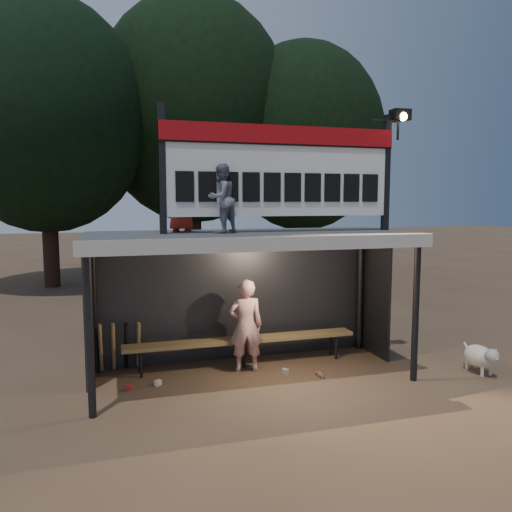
{
  "coord_description": "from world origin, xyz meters",
  "views": [
    {
      "loc": [
        -2.1,
        -7.48,
        2.8
      ],
      "look_at": [
        0.2,
        0.4,
        1.9
      ],
      "focal_mm": 35.0,
      "sensor_mm": 36.0,
      "label": 1
    }
  ],
  "objects": [
    {
      "name": "child_a",
      "position": [
        -0.49,
        -0.1,
        2.84
      ],
      "size": [
        0.64,
        0.61,
        1.04
      ],
      "primitive_type": "imported",
      "rotation": [
        0.0,
        0.0,
        3.75
      ],
      "color": "slate",
      "rests_on": "dugout_shelter"
    },
    {
      "name": "ground",
      "position": [
        0.0,
        0.0,
        0.0
      ],
      "size": [
        80.0,
        80.0,
        0.0
      ],
      "primitive_type": "plane",
      "color": "#503928",
      "rests_on": "ground"
    },
    {
      "name": "bats",
      "position": [
        -2.02,
        0.82,
        0.43
      ],
      "size": [
        0.68,
        0.35,
        0.84
      ],
      "color": "#A37E4C",
      "rests_on": "ground"
    },
    {
      "name": "tree_left",
      "position": [
        -4.0,
        10.0,
        5.51
      ],
      "size": [
        6.46,
        6.46,
        9.27
      ],
      "color": "#321E16",
      "rests_on": "ground"
    },
    {
      "name": "dugout_shelter",
      "position": [
        0.0,
        0.24,
        1.85
      ],
      "size": [
        5.1,
        2.08,
        2.32
      ],
      "color": "#404042",
      "rests_on": "ground"
    },
    {
      "name": "child_b",
      "position": [
        -1.02,
        0.37,
        2.83
      ],
      "size": [
        0.58,
        0.49,
        1.02
      ],
      "primitive_type": "imported",
      "rotation": [
        0.0,
        0.0,
        2.76
      ],
      "color": "maroon",
      "rests_on": "dugout_shelter"
    },
    {
      "name": "scoreboard_assembly",
      "position": [
        0.56,
        -0.01,
        3.32
      ],
      "size": [
        4.1,
        0.27,
        1.99
      ],
      "color": "black",
      "rests_on": "dugout_shelter"
    },
    {
      "name": "tree_mid",
      "position": [
        1.0,
        11.5,
        6.17
      ],
      "size": [
        7.22,
        7.22,
        10.36
      ],
      "color": "black",
      "rests_on": "ground"
    },
    {
      "name": "litter",
      "position": [
        -0.17,
        -0.15,
        0.04
      ],
      "size": [
        3.1,
        0.51,
        0.08
      ],
      "color": "red",
      "rests_on": "ground"
    },
    {
      "name": "bench",
      "position": [
        0.0,
        0.55,
        0.43
      ],
      "size": [
        4.0,
        0.35,
        0.48
      ],
      "color": "olive",
      "rests_on": "ground"
    },
    {
      "name": "tree_right",
      "position": [
        5.0,
        10.5,
        5.19
      ],
      "size": [
        6.08,
        6.08,
        8.72
      ],
      "color": "#322016",
      "rests_on": "ground"
    },
    {
      "name": "dog",
      "position": [
        3.65,
        -0.91,
        0.28
      ],
      "size": [
        0.36,
        0.81,
        0.49
      ],
      "color": "white",
      "rests_on": "ground"
    },
    {
      "name": "player",
      "position": [
        -0.01,
        0.26,
        0.77
      ],
      "size": [
        0.61,
        0.45,
        1.54
      ],
      "primitive_type": "imported",
      "rotation": [
        0.0,
        0.0,
        3.0
      ],
      "color": "white",
      "rests_on": "ground"
    }
  ]
}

